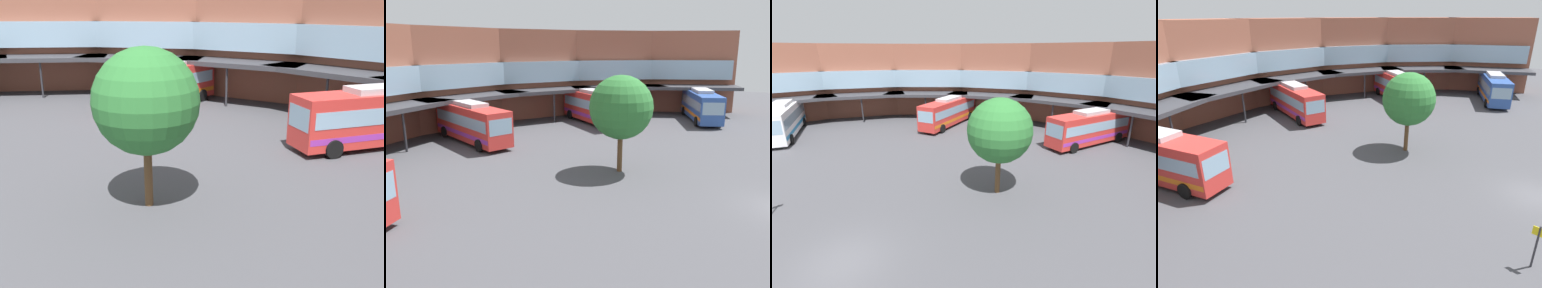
# 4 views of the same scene
# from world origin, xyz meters

# --- Properties ---
(ground_plane) EXTENTS (120.67, 120.67, 0.00)m
(ground_plane) POSITION_xyz_m (0.00, 0.00, 0.00)
(ground_plane) COLOR #47474C
(station_building) EXTENTS (76.53, 35.06, 10.71)m
(station_building) POSITION_xyz_m (0.00, 24.79, 5.38)
(station_building) COLOR #93543F
(station_building) RESTS_ON ground
(bus_0) EXTENTS (6.60, 10.66, 3.79)m
(bus_0) POSITION_xyz_m (5.09, 25.82, 1.91)
(bus_0) COLOR red
(bus_0) RESTS_ON ground
(bus_1) EXTENTS (11.13, 6.15, 3.79)m
(bus_1) POSITION_xyz_m (25.14, 7.79, 1.92)
(bus_1) COLOR #2D519E
(bus_1) RESTS_ON ground
(bus_3) EXTENTS (8.74, 10.16, 3.87)m
(bus_3) POSITION_xyz_m (18.29, 18.92, 1.96)
(bus_3) COLOR red
(bus_3) RESTS_ON ground
(plaza_tree) EXTENTS (4.46, 4.46, 6.86)m
(plaza_tree) POSITION_xyz_m (2.51, 10.57, 4.62)
(plaza_tree) COLOR brown
(plaza_tree) RESTS_ON ground
(stop_sign_post) EXTENTS (0.17, 0.59, 2.30)m
(stop_sign_post) POSITION_xyz_m (-7.42, -0.42, 1.42)
(stop_sign_post) COLOR #2D2D33
(stop_sign_post) RESTS_ON ground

